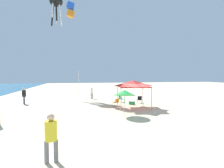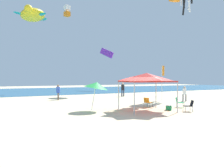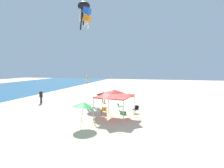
{
  "view_description": "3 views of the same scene",
  "coord_description": "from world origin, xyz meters",
  "px_view_note": "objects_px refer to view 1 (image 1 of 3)",
  "views": [
    {
      "loc": [
        -15.84,
        6.03,
        3.3
      ],
      "look_at": [
        1.83,
        2.25,
        2.4
      ],
      "focal_mm": 27.5,
      "sensor_mm": 36.0,
      "label": 1
    },
    {
      "loc": [
        -8.5,
        -12.24,
        2.37
      ],
      "look_at": [
        -0.57,
        3.11,
        1.94
      ],
      "focal_mm": 33.38,
      "sensor_mm": 36.0,
      "label": 2
    },
    {
      "loc": [
        -16.05,
        -3.85,
        4.92
      ],
      "look_at": [
        1.21,
        0.64,
        3.31
      ],
      "focal_mm": 29.37,
      "sensor_mm": 36.0,
      "label": 3
    }
  ],
  "objects_px": {
    "folding_chair_left_of_tent": "(121,99)",
    "cooler_box": "(132,103)",
    "beach_umbrella": "(125,93)",
    "kite_box_blue": "(71,10)",
    "canopy_tent": "(133,84)",
    "banner_flag": "(79,83)",
    "folding_chair_near_cooler": "(140,99)",
    "kite_octopus_black": "(56,3)",
    "person_near_umbrella": "(92,92)",
    "folding_chair_right_of_tent": "(116,102)",
    "person_beachcomber": "(51,134)",
    "person_watching_sky": "(24,95)"
  },
  "relations": [
    {
      "from": "folding_chair_left_of_tent",
      "to": "cooler_box",
      "type": "relative_size",
      "value": 1.11
    },
    {
      "from": "beach_umbrella",
      "to": "kite_box_blue",
      "type": "relative_size",
      "value": 1.08
    },
    {
      "from": "canopy_tent",
      "to": "beach_umbrella",
      "type": "relative_size",
      "value": 1.63
    },
    {
      "from": "banner_flag",
      "to": "folding_chair_near_cooler",
      "type": "bearing_deg",
      "value": -116.93
    },
    {
      "from": "folding_chair_near_cooler",
      "to": "beach_umbrella",
      "type": "bearing_deg",
      "value": -92.79
    },
    {
      "from": "folding_chair_near_cooler",
      "to": "kite_octopus_black",
      "type": "bearing_deg",
      "value": 162.93
    },
    {
      "from": "person_near_umbrella",
      "to": "beach_umbrella",
      "type": "bearing_deg",
      "value": 54.51
    },
    {
      "from": "beach_umbrella",
      "to": "cooler_box",
      "type": "height_order",
      "value": "beach_umbrella"
    },
    {
      "from": "folding_chair_right_of_tent",
      "to": "folding_chair_near_cooler",
      "type": "bearing_deg",
      "value": -178.32
    },
    {
      "from": "folding_chair_right_of_tent",
      "to": "banner_flag",
      "type": "height_order",
      "value": "banner_flag"
    },
    {
      "from": "kite_box_blue",
      "to": "person_near_umbrella",
      "type": "bearing_deg",
      "value": 69.57
    },
    {
      "from": "folding_chair_near_cooler",
      "to": "cooler_box",
      "type": "relative_size",
      "value": 1.11
    },
    {
      "from": "kite_octopus_black",
      "to": "cooler_box",
      "type": "bearing_deg",
      "value": -89.19
    },
    {
      "from": "kite_octopus_black",
      "to": "person_near_umbrella",
      "type": "bearing_deg",
      "value": -85.39
    },
    {
      "from": "banner_flag",
      "to": "person_near_umbrella",
      "type": "bearing_deg",
      "value": -52.17
    },
    {
      "from": "banner_flag",
      "to": "kite_box_blue",
      "type": "bearing_deg",
      "value": 20.2
    },
    {
      "from": "folding_chair_right_of_tent",
      "to": "kite_box_blue",
      "type": "height_order",
      "value": "kite_box_blue"
    },
    {
      "from": "banner_flag",
      "to": "person_beachcomber",
      "type": "distance_m",
      "value": 16.25
    },
    {
      "from": "beach_umbrella",
      "to": "folding_chair_left_of_tent",
      "type": "bearing_deg",
      "value": -12.96
    },
    {
      "from": "folding_chair_left_of_tent",
      "to": "banner_flag",
      "type": "xyz_separation_m",
      "value": [
        2.61,
        5.07,
        1.88
      ]
    },
    {
      "from": "folding_chair_near_cooler",
      "to": "person_beachcomber",
      "type": "height_order",
      "value": "person_beachcomber"
    },
    {
      "from": "canopy_tent",
      "to": "cooler_box",
      "type": "distance_m",
      "value": 2.89
    },
    {
      "from": "folding_chair_left_of_tent",
      "to": "folding_chair_near_cooler",
      "type": "xyz_separation_m",
      "value": [
        -0.98,
        -2.0,
        0.0
      ]
    },
    {
      "from": "cooler_box",
      "to": "person_watching_sky",
      "type": "bearing_deg",
      "value": 76.04
    },
    {
      "from": "folding_chair_right_of_tent",
      "to": "banner_flag",
      "type": "distance_m",
      "value": 6.55
    },
    {
      "from": "folding_chair_left_of_tent",
      "to": "person_watching_sky",
      "type": "relative_size",
      "value": 0.44
    },
    {
      "from": "beach_umbrella",
      "to": "cooler_box",
      "type": "distance_m",
      "value": 5.76
    },
    {
      "from": "cooler_box",
      "to": "banner_flag",
      "type": "relative_size",
      "value": 0.19
    },
    {
      "from": "cooler_box",
      "to": "person_beachcomber",
      "type": "bearing_deg",
      "value": 148.59
    },
    {
      "from": "person_beachcomber",
      "to": "folding_chair_near_cooler",
      "type": "bearing_deg",
      "value": -130.3
    },
    {
      "from": "beach_umbrella",
      "to": "cooler_box",
      "type": "bearing_deg",
      "value": -24.98
    },
    {
      "from": "folding_chair_right_of_tent",
      "to": "person_near_umbrella",
      "type": "distance_m",
      "value": 6.7
    },
    {
      "from": "banner_flag",
      "to": "person_near_umbrella",
      "type": "xyz_separation_m",
      "value": [
        1.43,
        -1.84,
        -1.42
      ]
    },
    {
      "from": "cooler_box",
      "to": "kite_box_blue",
      "type": "relative_size",
      "value": 0.34
    },
    {
      "from": "folding_chair_near_cooler",
      "to": "person_watching_sky",
      "type": "xyz_separation_m",
      "value": [
        2.19,
        13.32,
        0.62
      ]
    },
    {
      "from": "folding_chair_right_of_tent",
      "to": "kite_box_blue",
      "type": "bearing_deg",
      "value": -78.61
    },
    {
      "from": "folding_chair_near_cooler",
      "to": "folding_chair_right_of_tent",
      "type": "height_order",
      "value": "same"
    },
    {
      "from": "folding_chair_right_of_tent",
      "to": "banner_flag",
      "type": "relative_size",
      "value": 0.21
    },
    {
      "from": "folding_chair_left_of_tent",
      "to": "kite_octopus_black",
      "type": "bearing_deg",
      "value": 7.75
    },
    {
      "from": "folding_chair_right_of_tent",
      "to": "cooler_box",
      "type": "height_order",
      "value": "folding_chair_right_of_tent"
    },
    {
      "from": "folding_chair_right_of_tent",
      "to": "person_beachcomber",
      "type": "relative_size",
      "value": 0.43
    },
    {
      "from": "person_watching_sky",
      "to": "person_beachcomber",
      "type": "xyz_separation_m",
      "value": [
        -14.75,
        -4.92,
        0.01
      ]
    },
    {
      "from": "kite_octopus_black",
      "to": "person_watching_sky",
      "type": "bearing_deg",
      "value": -146.32
    },
    {
      "from": "person_watching_sky",
      "to": "person_near_umbrella",
      "type": "relative_size",
      "value": 1.17
    },
    {
      "from": "folding_chair_near_cooler",
      "to": "banner_flag",
      "type": "distance_m",
      "value": 8.15
    },
    {
      "from": "canopy_tent",
      "to": "banner_flag",
      "type": "height_order",
      "value": "banner_flag"
    },
    {
      "from": "kite_box_blue",
      "to": "canopy_tent",
      "type": "bearing_deg",
      "value": 38.84
    },
    {
      "from": "folding_chair_left_of_tent",
      "to": "folding_chair_right_of_tent",
      "type": "xyz_separation_m",
      "value": [
        -2.33,
        1.19,
        0.0
      ]
    },
    {
      "from": "canopy_tent",
      "to": "folding_chair_left_of_tent",
      "type": "height_order",
      "value": "canopy_tent"
    },
    {
      "from": "person_beachcomber",
      "to": "person_watching_sky",
      "type": "bearing_deg",
      "value": -78.06
    }
  ]
}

